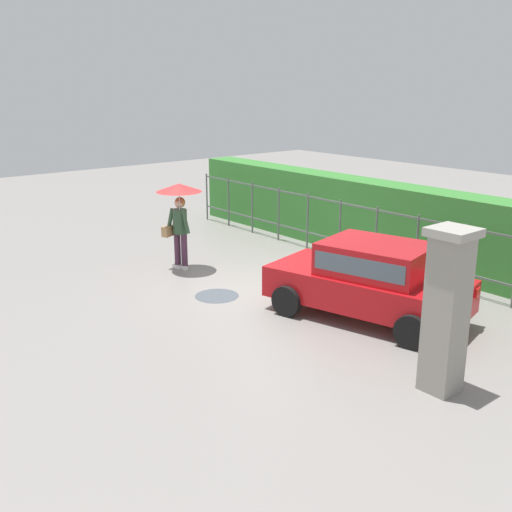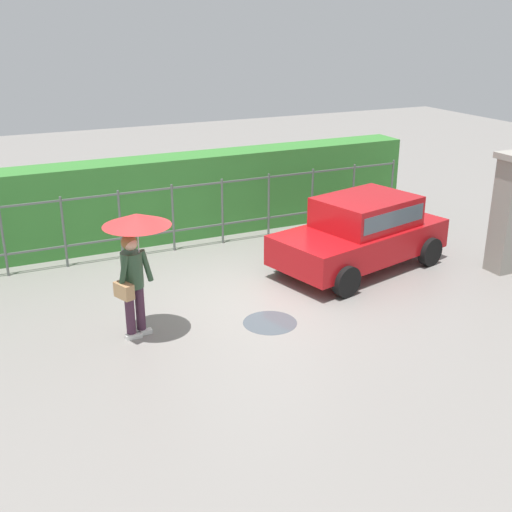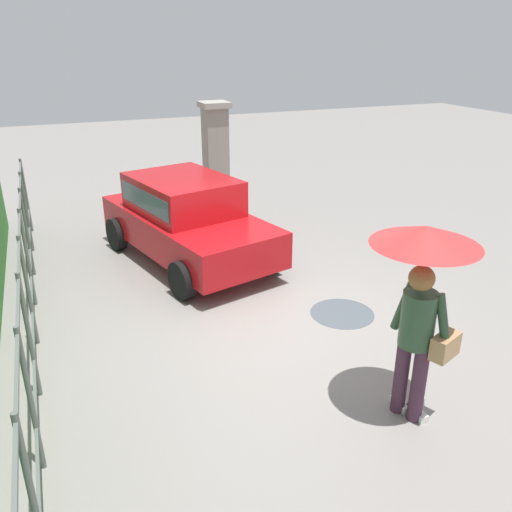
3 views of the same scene
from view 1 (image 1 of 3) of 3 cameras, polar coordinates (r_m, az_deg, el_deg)
The scene contains 7 objects.
ground_plane at distance 13.01m, azimuth 0.79°, elevation -3.24°, with size 40.00×40.00×0.00m, color gray.
car at distance 11.46m, azimuth 10.77°, elevation -2.00°, with size 3.99×2.56×1.48m.
pedestrian at distance 14.21m, azimuth -7.29°, elevation 4.82°, with size 1.06×1.06×2.07m.
gate_pillar at distance 8.89m, azimuth 17.55°, elevation -4.86°, with size 0.60×0.60×2.42m.
fence_section at distance 15.33m, azimuth 7.93°, elevation 2.81°, with size 11.65×0.05×1.50m.
hedge_row at distance 15.97m, azimuth 10.15°, elevation 3.70°, with size 12.60×0.90×1.90m, color #387F33.
puddle_near at distance 12.69m, azimuth -3.72°, elevation -3.78°, with size 0.92×0.92×0.00m, color #4C545B.
Camera 1 is at (9.34, -7.97, 4.31)m, focal length 42.34 mm.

